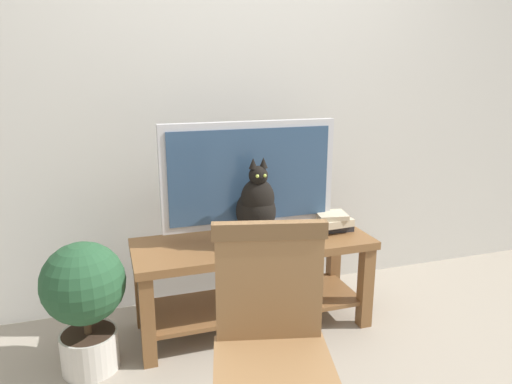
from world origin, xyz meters
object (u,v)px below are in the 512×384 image
object	(u,v)px
book_stack	(332,222)
tv	(250,178)
media_box	(256,238)
wooden_chair	(272,339)
cat	(257,206)
tv_stand	(253,267)
potted_plant	(85,297)

from	to	relation	value
book_stack	tv	bearing A→B (deg)	173.99
media_box	wooden_chair	size ratio (longest dim) A/B	0.39
cat	book_stack	size ratio (longest dim) A/B	1.73
tv_stand	tv	distance (m)	0.50
media_box	potted_plant	bearing A→B (deg)	-174.92
tv_stand	potted_plant	size ratio (longest dim) A/B	2.00
tv	cat	world-z (taller)	tv
cat	book_stack	world-z (taller)	cat
tv_stand	book_stack	size ratio (longest dim) A/B	5.43
media_box	cat	xyz separation A→B (m)	(0.00, -0.01, 0.19)
tv_stand	book_stack	distance (m)	0.53
tv_stand	wooden_chair	xyz separation A→B (m)	(-0.25, -0.99, 0.18)
book_stack	wooden_chair	bearing A→B (deg)	-126.51
potted_plant	wooden_chair	bearing A→B (deg)	-53.02
media_box	potted_plant	xyz separation A→B (m)	(-0.89, -0.08, -0.17)
tv	wooden_chair	xyz separation A→B (m)	(-0.25, -1.05, -0.32)
media_box	tv	bearing A→B (deg)	89.10
cat	book_stack	bearing A→B (deg)	8.69
tv_stand	media_box	distance (m)	0.20
media_box	potted_plant	size ratio (longest dim) A/B	0.55
tv_stand	media_box	size ratio (longest dim) A/B	3.62
media_box	wooden_chair	world-z (taller)	wooden_chair
cat	tv_stand	bearing A→B (deg)	89.47
tv_stand	cat	world-z (taller)	cat
cat	potted_plant	world-z (taller)	cat
tv	media_box	world-z (taller)	tv
tv	book_stack	distance (m)	0.57
tv_stand	media_box	bearing A→B (deg)	-91.89
tv	potted_plant	world-z (taller)	tv
media_box	cat	world-z (taller)	cat
potted_plant	tv	bearing A→B (deg)	12.23
book_stack	potted_plant	bearing A→B (deg)	-174.13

